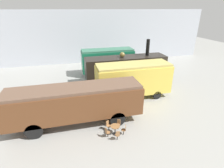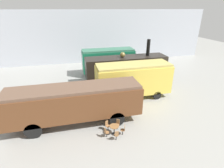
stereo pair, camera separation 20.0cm
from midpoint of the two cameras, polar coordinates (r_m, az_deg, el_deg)
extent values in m
plane|color=gray|center=(18.72, -0.36, -5.82)|extent=(80.00, 80.00, 0.00)
cube|color=#B2B7C1|center=(32.01, -6.92, 14.98)|extent=(44.00, 0.15, 9.00)
cube|color=#196B47|center=(25.95, -1.04, 7.64)|extent=(7.53, 2.49, 2.91)
cone|color=#196B47|center=(27.27, 8.56, 8.18)|extent=(1.69, 2.37, 2.37)
cube|color=#366B54|center=(25.56, -1.07, 11.03)|extent=(7.38, 2.29, 0.24)
cylinder|color=black|center=(25.91, 4.45, 3.84)|extent=(0.95, 0.12, 0.95)
cylinder|color=black|center=(28.05, 2.99, 5.44)|extent=(0.95, 0.12, 0.95)
cylinder|color=black|center=(24.96, -5.50, 3.03)|extent=(0.95, 0.12, 0.95)
cylinder|color=black|center=(27.18, -6.23, 4.73)|extent=(0.95, 0.12, 0.95)
cube|color=black|center=(22.68, 4.89, 5.39)|extent=(10.38, 2.45, 2.82)
cylinder|color=black|center=(23.09, 11.99, 11.57)|extent=(0.44, 0.44, 2.07)
sphere|color=brown|center=(22.05, 3.74, 9.52)|extent=(0.64, 0.64, 0.64)
cylinder|color=black|center=(23.35, 12.93, 1.27)|extent=(1.13, 0.12, 1.13)
cylinder|color=black|center=(25.30, 10.68, 3.22)|extent=(1.13, 0.12, 1.13)
cylinder|color=black|center=(21.44, -2.23, -0.16)|extent=(1.13, 0.12, 1.13)
cylinder|color=black|center=(23.56, -3.35, 2.06)|extent=(1.13, 0.12, 1.13)
cube|color=#E0C64C|center=(19.13, 7.18, 1.59)|extent=(7.99, 2.73, 2.96)
cube|color=tan|center=(18.60, 7.43, 6.16)|extent=(7.83, 2.51, 0.24)
cylinder|color=black|center=(19.67, 14.84, -3.61)|extent=(0.93, 0.12, 0.93)
cylinder|color=black|center=(21.75, 11.73, -0.59)|extent=(0.93, 0.12, 0.93)
cylinder|color=black|center=(18.03, 1.15, -5.36)|extent=(0.93, 0.12, 0.93)
cylinder|color=black|center=(20.29, -0.69, -1.89)|extent=(0.93, 0.12, 0.93)
cube|color=brown|center=(14.78, -11.56, -5.93)|extent=(10.94, 2.58, 2.34)
cube|color=brown|center=(14.20, -11.98, -1.39)|extent=(10.73, 2.37, 0.24)
cylinder|color=black|center=(14.86, 2.09, -11.47)|extent=(1.32, 0.12, 1.32)
cylinder|color=black|center=(16.87, -0.13, -6.80)|extent=(1.32, 0.12, 1.32)
cylinder|color=black|center=(14.83, -23.99, -13.90)|extent=(1.32, 0.12, 1.32)
cylinder|color=black|center=(16.84, -22.72, -8.90)|extent=(1.32, 0.12, 1.32)
cylinder|color=black|center=(14.42, 1.12, -15.95)|extent=(0.44, 0.44, 0.02)
cylinder|color=black|center=(14.19, 1.13, -14.81)|extent=(0.08, 0.08, 0.72)
cylinder|color=olive|center=(13.96, 1.14, -13.60)|extent=(0.73, 0.73, 0.03)
cylinder|color=black|center=(14.64, -0.93, -14.26)|extent=(0.06, 0.06, 0.42)
cylinder|color=olive|center=(14.50, -0.93, -13.55)|extent=(0.36, 0.36, 0.03)
cube|color=olive|center=(14.45, -1.40, -12.60)|extent=(0.26, 0.20, 0.42)
cylinder|color=black|center=(14.03, -1.28, -16.20)|extent=(0.06, 0.06, 0.42)
cylinder|color=olive|center=(13.89, -1.29, -15.49)|extent=(0.36, 0.36, 0.03)
cube|color=olive|center=(13.69, -1.88, -14.96)|extent=(0.12, 0.29, 0.42)
cylinder|color=black|center=(13.80, 1.81, -17.02)|extent=(0.06, 0.06, 0.42)
cylinder|color=olive|center=(13.65, 1.82, -16.31)|extent=(0.36, 0.36, 0.03)
cube|color=olive|center=(13.40, 2.00, -15.97)|extent=(0.29, 0.04, 0.42)
cylinder|color=black|center=(14.27, 3.89, -15.46)|extent=(0.06, 0.06, 0.42)
cylinder|color=olive|center=(14.13, 3.91, -14.75)|extent=(0.36, 0.36, 0.03)
cube|color=olive|center=(13.99, 4.58, -14.05)|extent=(0.13, 0.29, 0.42)
cylinder|color=black|center=(14.78, 2.13, -13.84)|extent=(0.06, 0.06, 0.42)
cylinder|color=olive|center=(14.65, 2.14, -13.14)|extent=(0.36, 0.36, 0.03)
cube|color=olive|center=(14.63, 2.38, -12.10)|extent=(0.25, 0.20, 0.42)
cylinder|color=#262633|center=(17.22, -5.97, -7.38)|extent=(0.24, 0.24, 0.73)
cylinder|color=navy|center=(16.88, -6.07, -5.36)|extent=(0.34, 0.34, 0.65)
sphere|color=tan|center=(16.68, -6.13, -4.06)|extent=(0.21, 0.21, 0.21)
camera|label=1|loc=(0.10, -89.70, 0.13)|focal=28.00mm
camera|label=2|loc=(0.10, 90.30, -0.13)|focal=28.00mm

